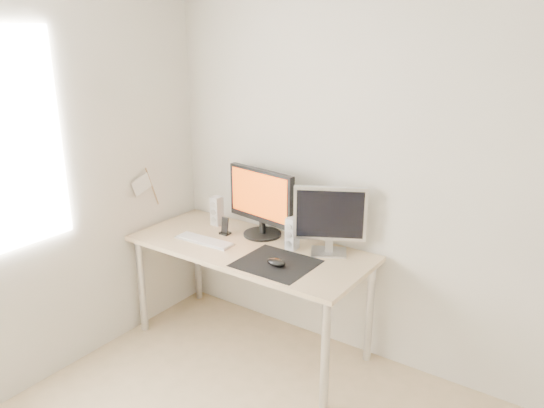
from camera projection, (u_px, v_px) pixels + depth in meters
The scene contains 11 objects.
wall_back at pixel (415, 178), 3.07m from camera, with size 3.50×3.50×0.00m, color silver.
mousepad at pixel (276, 263), 3.19m from camera, with size 0.45×0.40×0.00m, color black.
mouse at pixel (276, 262), 3.15m from camera, with size 0.12×0.07×0.04m, color black.
desk at pixel (249, 257), 3.47m from camera, with size 1.60×0.70×0.73m.
main_monitor at pixel (261, 200), 3.54m from camera, with size 0.55×0.30×0.47m.
second_monitor at pixel (330, 217), 3.26m from camera, with size 0.42×0.25×0.43m.
speaker_left at pixel (217, 211), 3.79m from camera, with size 0.07×0.08×0.21m.
speaker_right at pixel (292, 233), 3.37m from camera, with size 0.07×0.08×0.21m.
keyboard at pixel (204, 240), 3.52m from camera, with size 0.42×0.14×0.02m.
phone_dock at pixel (225, 229), 3.63m from camera, with size 0.07×0.06×0.12m.
pennant at pixel (145, 185), 3.66m from camera, with size 0.01×0.23×0.29m.
Camera 1 is at (1.01, -1.15, 2.07)m, focal length 35.00 mm.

